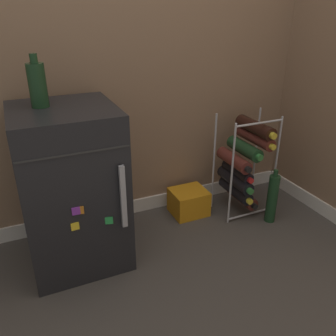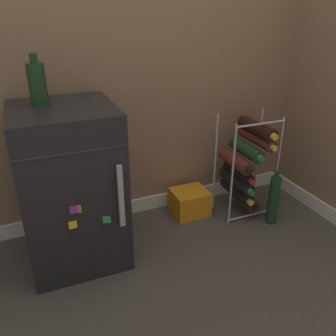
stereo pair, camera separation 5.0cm
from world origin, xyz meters
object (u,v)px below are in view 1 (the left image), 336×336
Objects in this scene: mini_fridge at (72,188)px; fridge_top_bottle at (37,85)px; soda_box at (189,202)px; loose_bottle_floor at (272,198)px; wine_rack at (243,163)px.

fridge_top_bottle is at bearing 146.89° from mini_fridge.
loose_bottle_floor reaches higher than soda_box.
fridge_top_bottle is at bearing 170.55° from loose_bottle_floor.
soda_box is 1.16m from fridge_top_bottle.
mini_fridge is at bearing 172.52° from loose_bottle_floor.
wine_rack is 1.84× the size of loose_bottle_floor.
fridge_top_bottle reaches higher than soda_box.
soda_box is at bearing 5.68° from fridge_top_bottle.
wine_rack is 2.92× the size of soda_box.
mini_fridge is 0.52m from fridge_top_bottle.
mini_fridge is at bearing -33.11° from fridge_top_bottle.
mini_fridge is 2.33× the size of loose_bottle_floor.
wine_rack is 1.27m from fridge_top_bottle.
fridge_top_bottle is (-0.81, -0.08, 0.83)m from soda_box.
loose_bottle_floor is (1.23, -0.21, -0.76)m from fridge_top_bottle.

